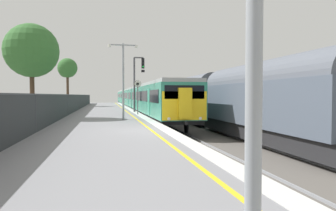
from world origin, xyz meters
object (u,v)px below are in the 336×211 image
Objects in this scene: freight_train_adjacent_track at (175,97)px; background_tree_left at (33,52)px; signal_gantry at (137,78)px; background_tree_centre at (67,69)px; commuter_train_at_platform at (135,98)px; platform_lamp_mid at (123,74)px; speed_limit_sign at (138,93)px.

freight_train_adjacent_track is 20.12m from background_tree_left.
background_tree_centre is (-8.62, 18.25, 2.21)m from signal_gantry.
background_tree_left is (-9.54, -25.36, 3.43)m from commuter_train_at_platform.
signal_gantry is (-1.49, -18.47, 2.07)m from commuter_train_at_platform.
commuter_train_at_platform is 10.98m from background_tree_centre.
platform_lamp_mid is at bearing -113.37° from freight_train_adjacent_track.
signal_gantry is 20.31m from background_tree_centre.
speed_limit_sign is at bearing -116.38° from freight_train_adjacent_track.
speed_limit_sign reaches higher than commuter_train_at_platform.
background_tree_left reaches higher than commuter_train_at_platform.
signal_gantry is 10.68m from background_tree_left.
freight_train_adjacent_track is at bearing 46.97° from background_tree_left.
background_tree_centre is (-8.26, 22.43, 3.71)m from speed_limit_sign.
background_tree_centre is (-6.76, 27.65, 2.50)m from platform_lamp_mid.
platform_lamp_mid reaches higher than freight_train_adjacent_track.
background_tree_centre is (-10.11, -0.22, 4.28)m from commuter_train_at_platform.
freight_train_adjacent_track is 13.18m from speed_limit_sign.
platform_lamp_mid is 0.76× the size of background_tree_left.
freight_train_adjacent_track reaches higher than speed_limit_sign.
platform_lamp_mid is (-7.35, -17.02, 1.63)m from freight_train_adjacent_track.
commuter_train_at_platform is 27.31m from background_tree_left.
commuter_train_at_platform is 12.42× the size of platform_lamp_mid.
commuter_train_at_platform is at bearing 110.26° from freight_train_adjacent_track.
background_tree_centre reaches higher than commuter_train_at_platform.
background_tree_centre reaches higher than platform_lamp_mid.
freight_train_adjacent_track is at bearing -36.99° from background_tree_centre.
background_tree_left is at bearing -88.71° from background_tree_centre.
background_tree_centre is at bearing 115.28° from signal_gantry.
freight_train_adjacent_track is 18.14m from background_tree_centre.
speed_limit_sign is (-5.85, -11.80, 0.42)m from freight_train_adjacent_track.
speed_limit_sign is at bearing 19.41° from background_tree_left.
commuter_train_at_platform is 18.65m from signal_gantry.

